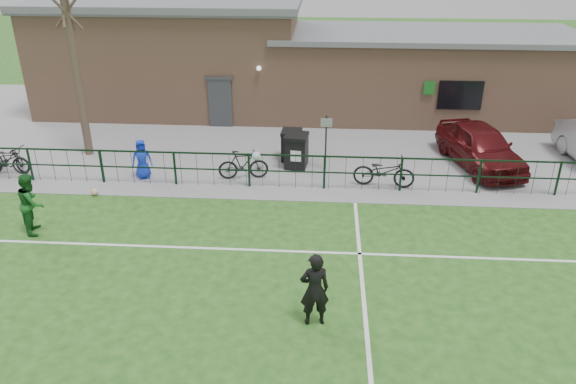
# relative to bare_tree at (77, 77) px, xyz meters

# --- Properties ---
(ground) EXTENTS (90.00, 90.00, 0.00)m
(ground) POSITION_rel_bare_tree_xyz_m (8.00, -10.50, -3.00)
(ground) COLOR #214E17
(ground) RESTS_ON ground
(paving_strip) EXTENTS (34.00, 13.00, 0.02)m
(paving_strip) POSITION_rel_bare_tree_xyz_m (8.00, 3.00, -2.99)
(paving_strip) COLOR gray
(paving_strip) RESTS_ON ground
(pitch_line_touch) EXTENTS (28.00, 0.10, 0.01)m
(pitch_line_touch) POSITION_rel_bare_tree_xyz_m (8.00, -2.70, -3.00)
(pitch_line_touch) COLOR white
(pitch_line_touch) RESTS_ON ground
(pitch_line_mid) EXTENTS (28.00, 0.10, 0.01)m
(pitch_line_mid) POSITION_rel_bare_tree_xyz_m (8.00, -6.50, -3.00)
(pitch_line_mid) COLOR white
(pitch_line_mid) RESTS_ON ground
(pitch_line_perp) EXTENTS (0.10, 16.00, 0.01)m
(pitch_line_perp) POSITION_rel_bare_tree_xyz_m (10.00, -10.50, -3.00)
(pitch_line_perp) COLOR white
(pitch_line_perp) RESTS_ON ground
(perimeter_fence) EXTENTS (28.00, 0.10, 1.20)m
(perimeter_fence) POSITION_rel_bare_tree_xyz_m (8.00, -2.50, -2.40)
(perimeter_fence) COLOR black
(perimeter_fence) RESTS_ON ground
(bare_tree) EXTENTS (0.30, 0.30, 6.00)m
(bare_tree) POSITION_rel_bare_tree_xyz_m (0.00, 0.00, 0.00)
(bare_tree) COLOR #46352A
(bare_tree) RESTS_ON ground
(wheelie_bin_left) EXTENTS (0.73, 0.82, 1.05)m
(wheelie_bin_left) POSITION_rel_bare_tree_xyz_m (7.76, -0.03, -2.46)
(wheelie_bin_left) COLOR black
(wheelie_bin_left) RESTS_ON paving_strip
(wheelie_bin_right) EXTENTS (0.85, 0.94, 1.14)m
(wheelie_bin_right) POSITION_rel_bare_tree_xyz_m (7.98, -0.70, -2.41)
(wheelie_bin_right) COLOR black
(wheelie_bin_right) RESTS_ON paving_strip
(sign_post) EXTENTS (0.07, 0.07, 2.00)m
(sign_post) POSITION_rel_bare_tree_xyz_m (9.02, -0.89, -1.98)
(sign_post) COLOR black
(sign_post) RESTS_ON paving_strip
(car_maroon) EXTENTS (2.84, 4.76, 1.52)m
(car_maroon) POSITION_rel_bare_tree_xyz_m (14.57, -0.18, -2.22)
(car_maroon) COLOR #4C0D10
(car_maroon) RESTS_ON paving_strip
(bicycle_b) EXTENTS (1.63, 0.50, 0.97)m
(bicycle_b) POSITION_rel_bare_tree_xyz_m (-2.10, -2.05, -2.49)
(bicycle_b) COLOR black
(bicycle_b) RESTS_ON paving_strip
(bicycle_c) EXTENTS (1.89, 1.07, 0.94)m
(bicycle_c) POSITION_rel_bare_tree_xyz_m (-2.16, -1.77, -2.51)
(bicycle_c) COLOR black
(bicycle_c) RESTS_ON paving_strip
(bicycle_d) EXTENTS (1.78, 0.77, 1.03)m
(bicycle_d) POSITION_rel_bare_tree_xyz_m (6.22, -1.88, -2.46)
(bicycle_d) COLOR black
(bicycle_d) RESTS_ON paving_strip
(bicycle_e) EXTENTS (2.10, 0.95, 1.06)m
(bicycle_e) POSITION_rel_bare_tree_xyz_m (10.97, -2.18, -2.45)
(bicycle_e) COLOR black
(bicycle_e) RESTS_ON paving_strip
(spectator_child) EXTENTS (0.78, 0.63, 1.38)m
(spectator_child) POSITION_rel_bare_tree_xyz_m (2.74, -2.04, -2.29)
(spectator_child) COLOR #1533CD
(spectator_child) RESTS_ON paving_strip
(goalkeeper_kick) EXTENTS (2.10, 3.75, 2.70)m
(goalkeeper_kick) POSITION_rel_bare_tree_xyz_m (8.81, -9.37, -2.07)
(goalkeeper_kick) COLOR black
(goalkeeper_kick) RESTS_ON ground
(outfield_player) EXTENTS (0.90, 1.02, 1.77)m
(outfield_player) POSITION_rel_bare_tree_xyz_m (0.75, -5.84, -2.11)
(outfield_player) COLOR #1A5C21
(outfield_player) RESTS_ON ground
(ball_ground) EXTENTS (0.23, 0.23, 0.23)m
(ball_ground) POSITION_rel_bare_tree_xyz_m (1.55, -3.49, -2.88)
(ball_ground) COLOR white
(ball_ground) RESTS_ON ground
(clubhouse) EXTENTS (24.25, 5.40, 4.96)m
(clubhouse) POSITION_rel_bare_tree_xyz_m (7.12, 6.00, -0.78)
(clubhouse) COLOR tan
(clubhouse) RESTS_ON ground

